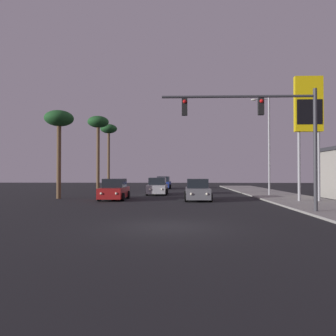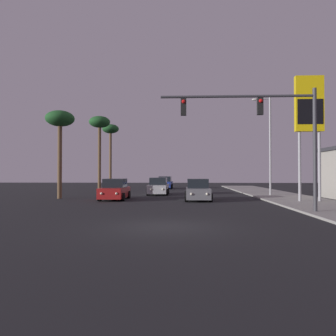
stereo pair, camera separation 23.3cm
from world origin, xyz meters
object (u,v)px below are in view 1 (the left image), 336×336
Objects in this scene: gas_station_sign at (309,111)px; car_blue at (164,183)px; street_lamp at (268,141)px; car_grey at (197,191)px; palm_tree_far at (109,133)px; palm_tree_mid at (98,126)px; car_silver at (157,187)px; traffic_light_mast at (269,123)px; car_red at (114,190)px; palm_tree_near at (59,122)px.

car_blue is at bearing 118.68° from gas_station_sign.
street_lamp reaches higher than car_blue.
car_grey is 0.47× the size of palm_tree_far.
gas_station_sign reaches higher than palm_tree_mid.
car_silver is 0.53× the size of traffic_light_mast.
car_red is 22.79m from palm_tree_far.
car_grey is at bearing -61.47° from palm_tree_far.
car_red is 0.50× the size of palm_tree_mid.
street_lamp reaches higher than palm_tree_near.
gas_station_sign reaches higher than car_silver.
palm_tree_near is at bearing -169.47° from street_lamp.
gas_station_sign is at bearing -9.10° from palm_tree_near.
car_grey is at bearing 167.58° from gas_station_sign.
car_blue is 12.57m from palm_tree_mid.
car_silver is 0.59× the size of palm_tree_near.
palm_tree_mid reaches higher than palm_tree_near.
palm_tree_near is (-18.21, -3.39, 1.25)m from street_lamp.
palm_tree_near is 10.10m from palm_tree_mid.
car_silver and car_grey have the same top height.
palm_tree_mid is (-17.40, 6.61, 2.40)m from street_lamp.
street_lamp is 1.22× the size of palm_tree_near.
car_silver is at bearing 92.18° from car_blue.
palm_tree_near reaches higher than traffic_light_mast.
street_lamp is at bearing -42.16° from palm_tree_far.
car_red is at bearing 65.81° from car_silver.
palm_tree_mid is at bearing 159.18° from street_lamp.
traffic_light_mast is at bearing -54.19° from palm_tree_mid.
palm_tree_mid is (-18.59, 13.11, 0.90)m from gas_station_sign.
car_blue is 11.06m from palm_tree_far.
palm_tree_mid reaches higher than traffic_light_mast.
palm_tree_mid is at bearing 125.81° from traffic_light_mast.
car_blue is 1.00× the size of car_silver.
palm_tree_near is (-4.88, 1.01, 5.61)m from car_red.
palm_tree_far is (-19.54, 23.11, 1.41)m from gas_station_sign.
car_red and car_grey have the same top height.
car_red is 13.54m from palm_tree_mid.
car_silver is 1.00× the size of car_grey.
car_silver is 18.18m from palm_tree_far.
car_grey is 12.84m from palm_tree_near.
palm_tree_mid is at bearing 50.18° from car_blue.
car_blue and car_red have the same top height.
gas_station_sign is at bearing 144.54° from car_silver.
palm_tree_mid is at bearing -69.03° from car_red.
palm_tree_far is (-18.35, 16.61, 2.91)m from street_lamp.
car_grey is 0.48× the size of gas_station_sign.
palm_tree_near is at bearing 35.41° from car_silver.
traffic_light_mast is 0.92× the size of street_lamp.
traffic_light_mast reaches higher than car_silver.
gas_station_sign is 1.04× the size of palm_tree_mid.
car_blue is at bearing 47.90° from palm_tree_mid.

